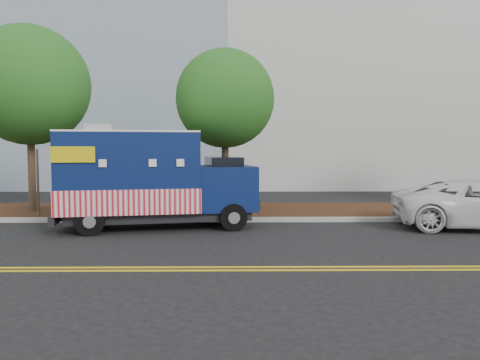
{
  "coord_description": "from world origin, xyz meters",
  "views": [
    {
      "loc": [
        2.39,
        -13.85,
        2.45
      ],
      "look_at": [
        2.55,
        0.6,
        1.44
      ],
      "focal_mm": 35.0,
      "sensor_mm": 36.0,
      "label": 1
    }
  ],
  "objects": [
    {
      "name": "tree_b",
      "position": [
        2.03,
        3.33,
        4.22
      ],
      "size": [
        3.6,
        3.6,
        6.03
      ],
      "color": "#38281C",
      "rests_on": "ground"
    },
    {
      "name": "tree_a",
      "position": [
        -4.96,
        3.1,
        4.65
      ],
      "size": [
        4.26,
        4.26,
        6.79
      ],
      "color": "#38281C",
      "rests_on": "ground"
    },
    {
      "name": "ground",
      "position": [
        0.0,
        0.0,
        0.0
      ],
      "size": [
        120.0,
        120.0,
        0.0
      ],
      "primitive_type": "plane",
      "color": "black",
      "rests_on": "ground"
    },
    {
      "name": "mulch_strip",
      "position": [
        0.0,
        3.5,
        0.07
      ],
      "size": [
        120.0,
        4.0,
        0.15
      ],
      "primitive_type": "cube",
      "color": "black",
      "rests_on": "ground"
    },
    {
      "name": "sign_post",
      "position": [
        -4.1,
        1.55,
        1.2
      ],
      "size": [
        0.06,
        0.06,
        2.4
      ],
      "primitive_type": "cube",
      "color": "#473828",
      "rests_on": "ground"
    },
    {
      "name": "curb",
      "position": [
        0.0,
        1.4,
        0.07
      ],
      "size": [
        120.0,
        0.18,
        0.15
      ],
      "primitive_type": "cube",
      "color": "#9E9E99",
      "rests_on": "ground"
    },
    {
      "name": "centerline_near",
      "position": [
        0.0,
        -4.45,
        0.01
      ],
      "size": [
        120.0,
        0.1,
        0.01
      ],
      "primitive_type": "cube",
      "color": "gold",
      "rests_on": "ground"
    },
    {
      "name": "centerline_far",
      "position": [
        0.0,
        -4.7,
        0.01
      ],
      "size": [
        120.0,
        0.1,
        0.01
      ],
      "primitive_type": "cube",
      "color": "gold",
      "rests_on": "ground"
    },
    {
      "name": "food_truck",
      "position": [
        -0.26,
        0.3,
        1.42
      ],
      "size": [
        6.23,
        3.18,
        3.14
      ],
      "rotation": [
        0.0,
        0.0,
        0.18
      ],
      "color": "black",
      "rests_on": "ground"
    }
  ]
}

